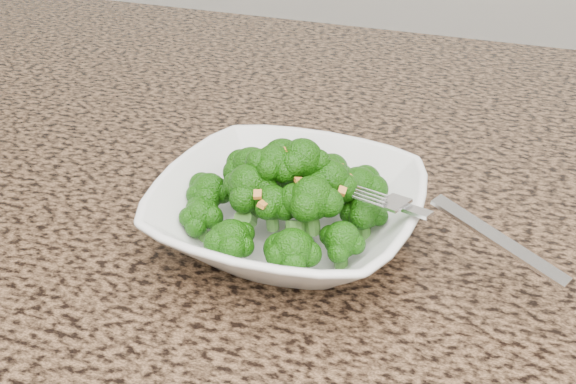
% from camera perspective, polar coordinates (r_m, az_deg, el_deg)
% --- Properties ---
extents(granite_counter, '(1.64, 1.04, 0.03)m').
position_cam_1_polar(granite_counter, '(0.70, 6.79, -2.15)').
color(granite_counter, brown).
rests_on(granite_counter, cabinet).
extents(bowl, '(0.24, 0.24, 0.06)m').
position_cam_1_polar(bowl, '(0.62, 0.00, -1.73)').
color(bowl, white).
rests_on(bowl, granite_counter).
extents(broccoli_pile, '(0.20, 0.20, 0.06)m').
position_cam_1_polar(broccoli_pile, '(0.59, 0.00, 3.07)').
color(broccoli_pile, '#1A580A').
rests_on(broccoli_pile, bowl).
extents(garlic_topping, '(0.12, 0.12, 0.01)m').
position_cam_1_polar(garlic_topping, '(0.58, 0.00, 6.04)').
color(garlic_topping, orange).
rests_on(garlic_topping, broccoli_pile).
extents(fork, '(0.19, 0.11, 0.01)m').
position_cam_1_polar(fork, '(0.57, 10.61, -1.61)').
color(fork, silver).
rests_on(fork, bowl).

